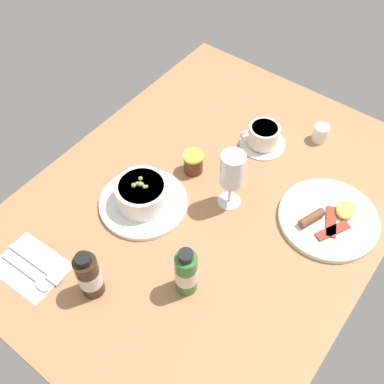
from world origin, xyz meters
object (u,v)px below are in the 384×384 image
creamer_jug (321,133)px  sauce_bottle_brown (89,276)px  jam_jar (193,162)px  sauce_bottle_green (186,272)px  wine_glass (232,172)px  porridge_bowl (142,196)px  breakfast_plate (329,218)px  coffee_cup (264,137)px  cutlery_setting (32,268)px

creamer_jug → sauce_bottle_brown: bearing=-14.0°
jam_jar → sauce_bottle_green: sauce_bottle_green is taller
jam_jar → wine_glass: bearing=78.3°
jam_jar → sauce_bottle_brown: bearing=4.9°
porridge_bowl → creamer_jug: size_ratio=4.15×
creamer_jug → jam_jar: (30.90, -21.55, 0.60)cm
creamer_jug → jam_jar: 37.68cm
sauce_bottle_green → breakfast_plate: 39.83cm
sauce_bottle_green → porridge_bowl: bearing=-116.9°
coffee_cup → sauce_bottle_brown: size_ratio=0.92×
cutlery_setting → breakfast_plate: 72.02cm
creamer_jug → sauce_bottle_green: bearing=-1.9°
jam_jar → breakfast_plate: 37.40cm
sauce_bottle_green → wine_glass: bearing=-166.9°
coffee_cup → creamer_jug: 16.27cm
cutlery_setting → jam_jar: (-46.35, 11.52, 2.84)cm
coffee_cup → wine_glass: size_ratio=0.76×
coffee_cup → jam_jar: coffee_cup is taller
wine_glass → breakfast_plate: bearing=113.5°
creamer_jug → cutlery_setting: bearing=-23.2°
cutlery_setting → wine_glass: size_ratio=0.99×
jam_jar → porridge_bowl: bearing=-10.7°
porridge_bowl → wine_glass: size_ratio=1.31×
porridge_bowl → sauce_bottle_green: 25.69cm
wine_glass → sauce_bottle_green: wine_glass is taller
creamer_jug → sauce_bottle_green: sauce_bottle_green is taller
porridge_bowl → coffee_cup: bearing=160.0°
coffee_cup → sauce_bottle_green: sauce_bottle_green is taller
sauce_bottle_brown → cutlery_setting: bearing=-71.8°
breakfast_plate → coffee_cup: bearing=-114.7°
sauce_bottle_brown → porridge_bowl: bearing=-164.7°
coffee_cup → breakfast_plate: coffee_cup is taller
sauce_bottle_brown → breakfast_plate: bearing=145.7°
sauce_bottle_green → breakfast_plate: size_ratio=0.58×
cutlery_setting → breakfast_plate: size_ratio=0.68×
cutlery_setting → jam_jar: bearing=166.0°
coffee_cup → sauce_bottle_brown: 61.28cm
sauce_bottle_green → breakfast_plate: (-35.54, 17.07, -5.62)cm
cutlery_setting → creamer_jug: bearing=156.8°
cutlery_setting → coffee_cup: 69.29cm
coffee_cup → jam_jar: (19.45, -10.00, -0.01)cm
porridge_bowl → sauce_bottle_green: (11.55, 22.74, 3.07)cm
cutlery_setting → jam_jar: size_ratio=2.75×
breakfast_plate → porridge_bowl: bearing=-58.9°
jam_jar → sauce_bottle_brown: 41.67cm
breakfast_plate → jam_jar: bearing=-78.9°
jam_jar → coffee_cup: bearing=152.8°
jam_jar → sauce_bottle_green: bearing=34.6°
creamer_jug → breakfast_plate: creamer_jug is taller
cutlery_setting → jam_jar: jam_jar is taller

